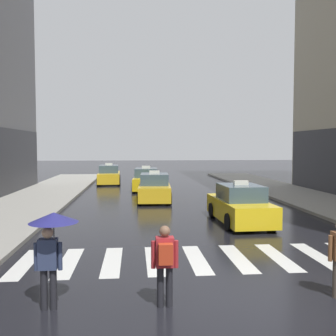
% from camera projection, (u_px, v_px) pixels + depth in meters
% --- Properties ---
extents(ground_plane, '(160.00, 160.00, 0.00)m').
position_uv_depth(ground_plane, '(249.00, 301.00, 7.89)').
color(ground_plane, black).
extents(crosswalk_markings, '(11.30, 2.80, 0.01)m').
position_uv_depth(crosswalk_markings, '(217.00, 258.00, 10.88)').
color(crosswalk_markings, silver).
rests_on(crosswalk_markings, ground).
extents(taxi_lead, '(2.04, 4.59, 1.80)m').
position_uv_depth(taxi_lead, '(240.00, 206.00, 15.94)').
color(taxi_lead, yellow).
rests_on(taxi_lead, ground).
extents(taxi_second, '(2.10, 4.62, 1.80)m').
position_uv_depth(taxi_second, '(154.00, 189.00, 22.45)').
color(taxi_second, gold).
rests_on(taxi_second, ground).
extents(taxi_third, '(2.12, 4.63, 1.80)m').
position_uv_depth(taxi_third, '(146.00, 180.00, 27.91)').
color(taxi_third, yellow).
rests_on(taxi_third, ground).
extents(taxi_fourth, '(2.03, 4.59, 1.80)m').
position_uv_depth(taxi_fourth, '(109.00, 175.00, 32.57)').
color(taxi_fourth, gold).
rests_on(taxi_fourth, ground).
extents(pedestrian_with_umbrella, '(0.96, 0.96, 1.94)m').
position_uv_depth(pedestrian_with_umbrella, '(52.00, 234.00, 7.40)').
color(pedestrian_with_umbrella, black).
rests_on(pedestrian_with_umbrella, ground).
extents(pedestrian_with_backpack, '(0.55, 0.43, 1.65)m').
position_uv_depth(pedestrian_with_backpack, '(165.00, 260.00, 7.53)').
color(pedestrian_with_backpack, black).
rests_on(pedestrian_with_backpack, ground).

